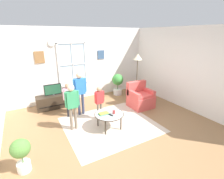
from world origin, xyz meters
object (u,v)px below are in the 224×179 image
object	(u,v)px
television	(53,90)
person_red_shirt	(99,99)
tv_stand	(54,101)
armchair	(140,98)
potted_plant_by_window	(118,82)
book_stack	(104,113)
person_blue_shirt	(80,89)
coffee_table	(109,115)
person_green_shirt	(72,102)
potted_plant_corner	(21,152)
person_pink_shirt	(68,96)
cup	(114,112)
floor_lamp	(138,62)
remote_near_books	(111,115)

from	to	relation	value
television	person_red_shirt	bearing A→B (deg)	-55.71
tv_stand	armchair	size ratio (longest dim) A/B	1.33
tv_stand	potted_plant_by_window	distance (m)	2.64
television	book_stack	bearing A→B (deg)	-65.99
person_blue_shirt	book_stack	bearing A→B (deg)	-76.71
potted_plant_by_window	television	bearing A→B (deg)	-179.11
person_blue_shirt	tv_stand	bearing A→B (deg)	124.50
coffee_table	person_blue_shirt	xyz separation A→B (m)	(-0.40, 1.16, 0.46)
coffee_table	book_stack	xyz separation A→B (m)	(-0.14, 0.05, 0.05)
tv_stand	person_green_shirt	world-z (taller)	person_green_shirt
person_green_shirt	potted_plant_corner	bearing A→B (deg)	-142.59
armchair	person_pink_shirt	size ratio (longest dim) A/B	0.80
person_green_shirt	potted_plant_by_window	world-z (taller)	person_green_shirt
armchair	person_pink_shirt	bearing A→B (deg)	168.70
tv_stand	person_blue_shirt	xyz separation A→B (m)	(0.66, -0.96, 0.64)
book_stack	tv_stand	bearing A→B (deg)	113.99
television	person_red_shirt	world-z (taller)	person_red_shirt
cup	person_red_shirt	xyz separation A→B (m)	(-0.13, 0.65, 0.16)
person_green_shirt	potted_plant_corner	xyz separation A→B (m)	(-1.25, -0.96, -0.37)
coffee_table	person_red_shirt	world-z (taller)	person_red_shirt
floor_lamp	person_blue_shirt	bearing A→B (deg)	-176.90
armchair	potted_plant_corner	bearing A→B (deg)	-161.42
floor_lamp	tv_stand	bearing A→B (deg)	164.16
armchair	person_green_shirt	size ratio (longest dim) A/B	0.69
tv_stand	cup	distance (m)	2.48
television	person_green_shirt	world-z (taller)	person_green_shirt
person_red_shirt	potted_plant_corner	size ratio (longest dim) A/B	1.50
television	potted_plant_by_window	distance (m)	2.62
floor_lamp	person_red_shirt	bearing A→B (deg)	-159.84
person_red_shirt	potted_plant_corner	world-z (taller)	person_red_shirt
armchair	person_pink_shirt	xyz separation A→B (m)	(-2.39, 0.48, 0.35)
television	person_blue_shirt	distance (m)	1.17
tv_stand	potted_plant_corner	world-z (taller)	potted_plant_corner
person_red_shirt	potted_plant_corner	distance (m)	2.40
armchair	cup	xyz separation A→B (m)	(-1.51, -0.78, 0.16)
armchair	book_stack	xyz separation A→B (m)	(-1.77, -0.67, 0.13)
book_stack	floor_lamp	distance (m)	2.59
person_green_shirt	person_pink_shirt	bearing A→B (deg)	82.55
tv_stand	coffee_table	distance (m)	2.37
person_green_shirt	potted_plant_by_window	xyz separation A→B (m)	(2.43, 1.74, -0.26)
book_stack	potted_plant_by_window	xyz separation A→B (m)	(1.70, 2.10, 0.08)
cup	potted_plant_corner	size ratio (longest dim) A/B	0.16
potted_plant_by_window	potted_plant_corner	distance (m)	4.56
tv_stand	remote_near_books	world-z (taller)	tv_stand
coffee_table	cup	xyz separation A→B (m)	(0.12, -0.06, 0.08)
potted_plant_by_window	floor_lamp	bearing A→B (deg)	-70.14
television	coffee_table	xyz separation A→B (m)	(1.05, -2.11, -0.26)
person_red_shirt	armchair	bearing A→B (deg)	4.54
television	book_stack	world-z (taller)	television
armchair	cup	distance (m)	1.71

